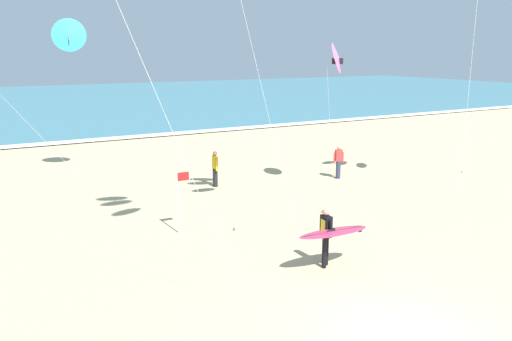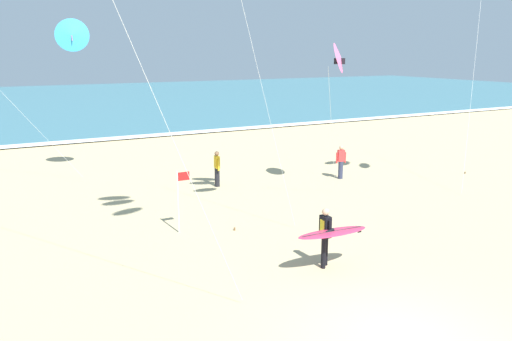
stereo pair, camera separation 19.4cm
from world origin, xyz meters
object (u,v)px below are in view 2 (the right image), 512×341
kite_delta_rose_distant (340,58)px  lifeguard_flag (179,196)px  surfer_lead (329,233)px  kite_delta_cobalt_low (72,35)px  bystander_red_top (341,162)px  bystander_yellow_top (217,169)px

kite_delta_rose_distant → lifeguard_flag: size_ratio=2.97×
surfer_lead → lifeguard_flag: size_ratio=1.03×
kite_delta_rose_distant → kite_delta_cobalt_low: bearing=140.8°
surfer_lead → bystander_red_top: 10.54m
surfer_lead → kite_delta_cobalt_low: size_ratio=0.29×
surfer_lead → bystander_red_top: surfer_lead is taller
kite_delta_cobalt_low → lifeguard_flag: (1.51, -9.08, -5.29)m
bystander_yellow_top → bystander_red_top: bearing=-14.1°
surfer_lead → bystander_red_top: size_ratio=1.35×
bystander_yellow_top → kite_delta_cobalt_low: bearing=140.0°
surfer_lead → lifeguard_flag: lifeguard_flag is taller
surfer_lead → kite_delta_rose_distant: kite_delta_rose_distant is taller
kite_delta_rose_distant → bystander_yellow_top: 7.04m
kite_delta_rose_distant → bystander_yellow_top: bearing=141.8°
bystander_red_top → lifeguard_flag: lifeguard_flag is taller
kite_delta_cobalt_low → kite_delta_rose_distant: (9.08, -7.42, -0.96)m
bystander_red_top → lifeguard_flag: 9.83m
surfer_lead → kite_delta_cobalt_low: (-4.07, 13.82, 5.50)m
kite_delta_rose_distant → bystander_yellow_top: kite_delta_rose_distant is taller
surfer_lead → kite_delta_rose_distant: size_ratio=0.35×
bystander_yellow_top → kite_delta_rose_distant: bearing=-38.2°
lifeguard_flag → kite_delta_rose_distant: bearing=12.4°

